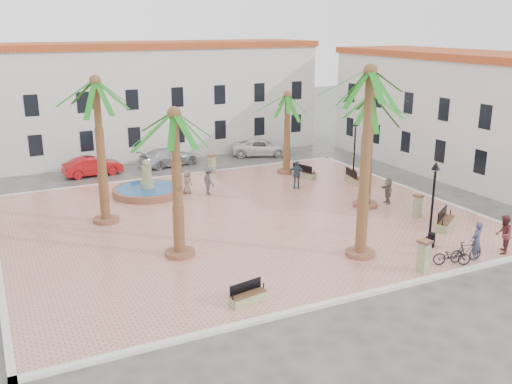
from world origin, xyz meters
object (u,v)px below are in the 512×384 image
(bollard_n, at_px, (212,164))
(bollard_se, at_px, (424,256))
(bicycle_a, at_px, (452,256))
(palm_nw, at_px, (96,97))
(pedestrian_east, at_px, (388,191))
(car_silver, at_px, (169,157))
(bench_se, at_px, (446,223))
(litter_bin, at_px, (431,240))
(lamppost_e, at_px, (355,138))
(bollard_e, at_px, (418,206))
(lamppost_s, at_px, (434,188))
(cyclist_b, at_px, (504,234))
(bicycle_b, at_px, (466,251))
(pedestrian_fountain_a, at_px, (187,182))
(pedestrian_fountain_b, at_px, (296,174))
(car_white, at_px, (261,147))
(bench_e, at_px, (354,179))
(car_red, at_px, (93,166))
(pedestrian_north, at_px, (209,180))
(car_black, at_px, (92,166))
(palm_s, at_px, (369,91))
(bench_s, at_px, (248,297))
(palm_sw, at_px, (175,131))
(fountain, at_px, (148,190))
(bench_ne, at_px, (304,174))
(palm_ne, at_px, (287,105))
(palm_e, at_px, (371,109))
(cyclist_a, at_px, (477,241))

(bollard_n, bearing_deg, bollard_se, -84.57)
(bicycle_a, bearing_deg, palm_nw, 71.26)
(pedestrian_east, distance_m, car_silver, 18.51)
(bench_se, relative_size, litter_bin, 2.77)
(lamppost_e, height_order, bollard_e, lamppost_e)
(lamppost_s, xyz_separation_m, cyclist_b, (1.98, -2.89, -1.87))
(bicycle_b, bearing_deg, litter_bin, 12.59)
(bench_se, height_order, pedestrian_fountain_a, pedestrian_fountain_a)
(bollard_se, relative_size, car_silver, 0.31)
(litter_bin, bearing_deg, bicycle_b, -86.18)
(bicycle_b, distance_m, pedestrian_fountain_b, 14.52)
(bollard_e, relative_size, litter_bin, 1.87)
(lamppost_s, xyz_separation_m, litter_bin, (-0.58, -0.74, -2.48))
(litter_bin, xyz_separation_m, car_silver, (-6.50, 22.90, 0.19))
(litter_bin, distance_m, car_white, 23.02)
(bench_e, relative_size, car_red, 0.45)
(pedestrian_north, bearing_deg, car_black, 26.16)
(palm_s, xyz_separation_m, bench_s, (-7.00, -2.04, -7.72))
(lamppost_e, distance_m, bollard_se, 18.16)
(palm_sw, bearing_deg, bollard_e, -2.59)
(bollard_se, distance_m, bollard_e, 7.83)
(bench_s, xyz_separation_m, bicycle_b, (11.01, -0.79, 0.27))
(bollard_e, bearing_deg, pedestrian_fountain_a, 134.79)
(pedestrian_east, bearing_deg, lamppost_s, -0.70)
(bicycle_b, bearing_deg, car_silver, 23.61)
(fountain, height_order, car_red, fountain)
(palm_sw, bearing_deg, lamppost_e, 29.42)
(bench_ne, bearing_deg, cyclist_b, 167.49)
(car_black, bearing_deg, cyclist_b, -155.28)
(palm_ne, bearing_deg, bench_se, -82.12)
(fountain, height_order, car_black, fountain)
(bollard_n, bearing_deg, palm_e, -64.99)
(bicycle_a, bearing_deg, pedestrian_east, 5.52)
(palm_s, xyz_separation_m, cyclist_b, (6.42, -2.81, -6.99))
(palm_ne, relative_size, bollard_n, 4.38)
(fountain, distance_m, bench_se, 18.76)
(palm_ne, height_order, bollard_se, palm_ne)
(bicycle_a, bearing_deg, cyclist_b, -63.54)
(palm_ne, xyz_separation_m, bollard_n, (-5.10, 2.35, -4.39))
(fountain, bearing_deg, lamppost_e, -4.18)
(bench_s, relative_size, bench_ne, 0.84)
(palm_nw, relative_size, car_silver, 1.70)
(bollard_n, relative_size, bicycle_a, 0.81)
(fountain, xyz_separation_m, pedestrian_fountain_b, (9.58, -2.97, 0.63))
(bicycle_a, xyz_separation_m, cyclist_b, (3.29, 0.02, 0.52))
(fountain, xyz_separation_m, palm_nw, (-3.63, -4.26, 6.77))
(palm_s, distance_m, bollard_se, 7.84)
(fountain, bearing_deg, lamppost_s, -53.10)
(bicycle_a, bearing_deg, cyclist_a, -63.82)
(bollard_se, height_order, cyclist_b, cyclist_b)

